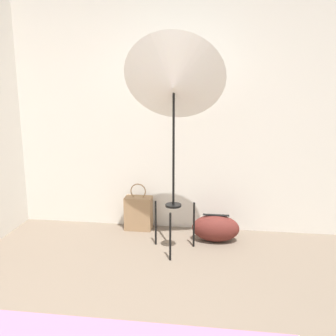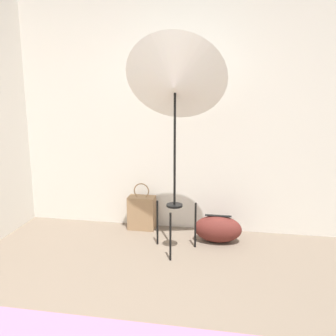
{
  "view_description": "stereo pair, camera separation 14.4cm",
  "coord_description": "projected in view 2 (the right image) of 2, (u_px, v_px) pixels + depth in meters",
  "views": [
    {
      "loc": [
        0.56,
        -1.69,
        1.64
      ],
      "look_at": [
        0.1,
        1.6,
        0.88
      ],
      "focal_mm": 42.0,
      "sensor_mm": 36.0,
      "label": 1
    },
    {
      "loc": [
        0.7,
        -1.67,
        1.64
      ],
      "look_at": [
        0.1,
        1.6,
        0.88
      ],
      "focal_mm": 42.0,
      "sensor_mm": 36.0,
      "label": 2
    }
  ],
  "objects": [
    {
      "name": "duffel_bag",
      "position": [
        218.0,
        229.0,
        4.02
      ],
      "size": [
        0.48,
        0.28,
        0.28
      ],
      "color": "#5B231E",
      "rests_on": "ground_plane"
    },
    {
      "name": "tote_bag",
      "position": [
        142.0,
        212.0,
        4.36
      ],
      "size": [
        0.29,
        0.17,
        0.52
      ],
      "color": "#9E7A56",
      "rests_on": "ground_plane"
    },
    {
      "name": "wall_back",
      "position": [
        174.0,
        111.0,
        4.19
      ],
      "size": [
        8.0,
        0.05,
        2.6
      ],
      "color": "silver",
      "rests_on": "ground_plane"
    },
    {
      "name": "photo_umbrella",
      "position": [
        175.0,
        84.0,
        3.49
      ],
      "size": [
        0.93,
        0.66,
        2.03
      ],
      "color": "black",
      "rests_on": "ground_plane"
    }
  ]
}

